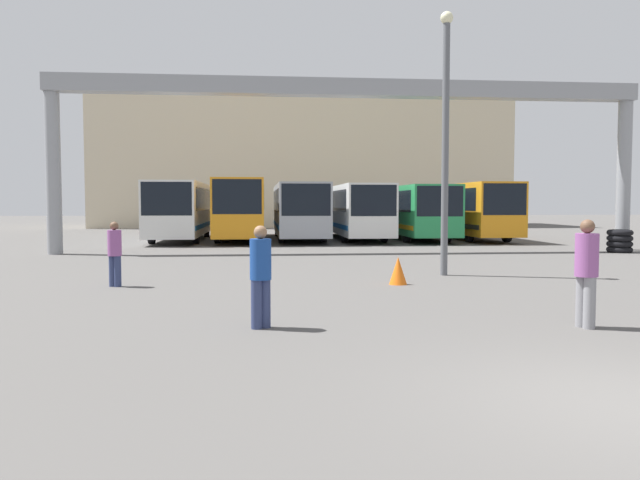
{
  "coord_description": "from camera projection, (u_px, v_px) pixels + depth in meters",
  "views": [
    {
      "loc": [
        -3.87,
        -5.9,
        2.08
      ],
      "look_at": [
        -0.98,
        23.93,
        0.3
      ],
      "focal_mm": 35.0,
      "sensor_mm": 36.0,
      "label": 1
    }
  ],
  "objects": [
    {
      "name": "bus_slot_3",
      "position": [
        355.0,
        208.0,
        36.29
      ],
      "size": [
        2.47,
        12.3,
        3.07
      ],
      "color": "silver",
      "rests_on": "ground"
    },
    {
      "name": "lamp_post",
      "position": [
        445.0,
        132.0,
        17.72
      ],
      "size": [
        0.36,
        0.36,
        7.47
      ],
      "color": "#595B60",
      "rests_on": "ground"
    },
    {
      "name": "bus_slot_2",
      "position": [
        298.0,
        208.0,
        35.93
      ],
      "size": [
        2.6,
        12.23,
        3.11
      ],
      "color": "#999EA5",
      "rests_on": "ground"
    },
    {
      "name": "pedestrian_near_center",
      "position": [
        261.0,
        274.0,
        10.31
      ],
      "size": [
        0.36,
        0.36,
        1.71
      ],
      "rotation": [
        0.0,
        0.0,
        0.52
      ],
      "color": "navy",
      "rests_on": "ground"
    },
    {
      "name": "bus_slot_0",
      "position": [
        181.0,
        208.0,
        34.76
      ],
      "size": [
        2.59,
        11.14,
        3.18
      ],
      "color": "silver",
      "rests_on": "ground"
    },
    {
      "name": "building_backdrop",
      "position": [
        301.0,
        160.0,
        57.49
      ],
      "size": [
        35.68,
        12.0,
        12.02
      ],
      "color": "beige",
      "rests_on": "ground"
    },
    {
      "name": "bus_slot_5",
      "position": [
        470.0,
        208.0,
        35.9
      ],
      "size": [
        2.44,
        10.26,
        3.16
      ],
      "color": "orange",
      "rests_on": "ground"
    },
    {
      "name": "overhead_gantry",
      "position": [
        351.0,
        110.0,
        26.18
      ],
      "size": [
        24.94,
        0.8,
        7.25
      ],
      "color": "gray",
      "rests_on": "ground"
    },
    {
      "name": "bus_slot_1",
      "position": [
        241.0,
        206.0,
        35.52
      ],
      "size": [
        2.57,
        12.05,
        3.31
      ],
      "color": "orange",
      "rests_on": "ground"
    },
    {
      "name": "pedestrian_near_left",
      "position": [
        586.0,
        270.0,
        10.34
      ],
      "size": [
        0.38,
        0.38,
        1.81
      ],
      "rotation": [
        0.0,
        0.0,
        1.83
      ],
      "color": "gray",
      "rests_on": "ground"
    },
    {
      "name": "tire_stack",
      "position": [
        620.0,
        241.0,
        26.21
      ],
      "size": [
        1.04,
        1.04,
        0.96
      ],
      "color": "black",
      "rests_on": "ground"
    },
    {
      "name": "bus_slot_4",
      "position": [
        413.0,
        209.0,
        35.78
      ],
      "size": [
        2.55,
        10.64,
        3.02
      ],
      "color": "#268C4C",
      "rests_on": "ground"
    },
    {
      "name": "traffic_cone",
      "position": [
        398.0,
        271.0,
        15.91
      ],
      "size": [
        0.46,
        0.46,
        0.7
      ],
      "color": "orange",
      "rests_on": "ground"
    },
    {
      "name": "pedestrian_near_right",
      "position": [
        115.0,
        252.0,
        15.47
      ],
      "size": [
        0.34,
        0.34,
        1.62
      ],
      "rotation": [
        0.0,
        0.0,
        5.83
      ],
      "color": "navy",
      "rests_on": "ground"
    }
  ]
}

